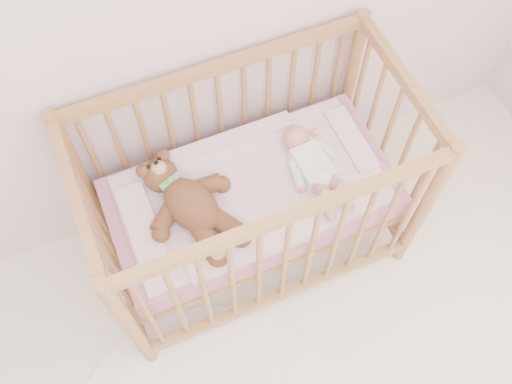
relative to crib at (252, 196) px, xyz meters
name	(u,v)px	position (x,y,z in m)	size (l,w,h in m)	color
wall_back	(113,5)	(-0.31, 0.40, 0.85)	(4.00, 0.02, 2.70)	silver
crib	(252,196)	(0.00, 0.00, 0.00)	(1.36, 0.76, 1.00)	#A87247
mattress	(252,198)	(0.00, 0.00, -0.01)	(1.22, 0.62, 0.13)	#C67B93
blanket	(251,189)	(0.00, 0.00, 0.06)	(1.10, 0.58, 0.06)	#EDA3B0
baby	(313,162)	(0.27, -0.02, 0.14)	(0.24, 0.49, 0.12)	white
teddy_bear	(192,206)	(-0.27, -0.02, 0.15)	(0.41, 0.58, 0.16)	brown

